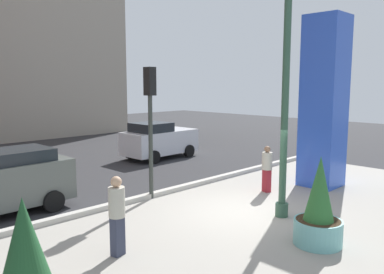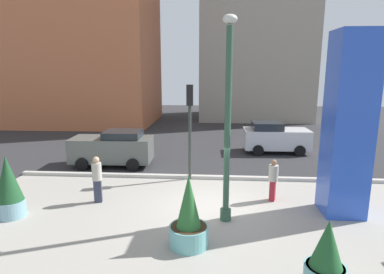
{
  "view_description": "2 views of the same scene",
  "coord_description": "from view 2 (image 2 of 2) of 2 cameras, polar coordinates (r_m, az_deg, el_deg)",
  "views": [
    {
      "loc": [
        -8.87,
        -6.73,
        3.75
      ],
      "look_at": [
        -1.04,
        1.12,
        2.24
      ],
      "focal_mm": 36.34,
      "sensor_mm": 36.0,
      "label": 1
    },
    {
      "loc": [
        0.06,
        -10.95,
        4.93
      ],
      "look_at": [
        -0.78,
        1.1,
        2.39
      ],
      "focal_mm": 30.04,
      "sensor_mm": 36.0,
      "label": 2
    }
  ],
  "objects": [
    {
      "name": "pedestrian_on_sidewalk",
      "position": [
        12.59,
        -16.5,
        -6.82
      ],
      "size": [
        0.42,
        0.42,
        1.79
      ],
      "color": "#33384C",
      "rests_on": "ground_plane"
    },
    {
      "name": "car_curb_west",
      "position": [
        20.02,
        14.5,
        -0.05
      ],
      "size": [
        3.89,
        2.09,
        1.85
      ],
      "color": "silver",
      "rests_on": "ground_plane"
    },
    {
      "name": "potted_plant_near_left",
      "position": [
        8.13,
        22.66,
        -19.81
      ],
      "size": [
        0.91,
        0.91,
        1.78
      ],
      "color": "#6BB2B2",
      "rests_on": "ground_plane"
    },
    {
      "name": "ground_plane",
      "position": [
        15.75,
        3.59,
        -6.39
      ],
      "size": [
        60.0,
        60.0,
        0.0
      ],
      "primitive_type": "plane",
      "color": "#2D2D30"
    },
    {
      "name": "lamp_post",
      "position": [
        10.14,
        6.33,
        1.87
      ],
      "size": [
        0.44,
        0.44,
        6.53
      ],
      "color": "#335642",
      "rests_on": "ground_plane"
    },
    {
      "name": "potted_plant_mid_plaza",
      "position": [
        9.3,
        -0.59,
        -14.34
      ],
      "size": [
        1.12,
        1.12,
        2.12
      ],
      "color": "#6BB2B2",
      "rests_on": "ground_plane"
    },
    {
      "name": "plaza_pavement",
      "position": [
        10.22,
        3.3,
        -16.99
      ],
      "size": [
        18.0,
        10.0,
        0.02
      ],
      "primitive_type": "cube",
      "color": "#9E998E",
      "rests_on": "ground_plane"
    },
    {
      "name": "potted_plant_by_pillar",
      "position": [
        12.54,
        -29.76,
        -7.82
      ],
      "size": [
        0.93,
        0.93,
        2.15
      ],
      "color": "#7AA8B7",
      "rests_on": "ground_plane"
    },
    {
      "name": "car_intersection",
      "position": [
        17.14,
        -13.85,
        -1.91
      ],
      "size": [
        4.15,
        2.04,
        1.86
      ],
      "color": "#565B56",
      "rests_on": "ground_plane"
    },
    {
      "name": "traffic_light_far_side",
      "position": [
        14.2,
        -0.38,
        3.7
      ],
      "size": [
        0.28,
        0.42,
        4.29
      ],
      "color": "#333833",
      "rests_on": "ground_plane"
    },
    {
      "name": "pedestrian_crossing",
      "position": [
        12.63,
        14.21,
        -7.09
      ],
      "size": [
        0.46,
        0.46,
        1.63
      ],
      "color": "maroon",
      "rests_on": "ground_plane"
    },
    {
      "name": "art_pillar_blue",
      "position": [
        11.86,
        25.94,
        1.75
      ],
      "size": [
        1.32,
        1.32,
        6.18
      ],
      "primitive_type": "cube",
      "color": "blue",
      "rests_on": "ground_plane"
    },
    {
      "name": "curb_strip",
      "position": [
        14.89,
        3.57,
        -7.16
      ],
      "size": [
        18.0,
        0.24,
        0.16
      ],
      "primitive_type": "cube",
      "color": "#B7B2A8",
      "rests_on": "ground_plane"
    }
  ]
}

